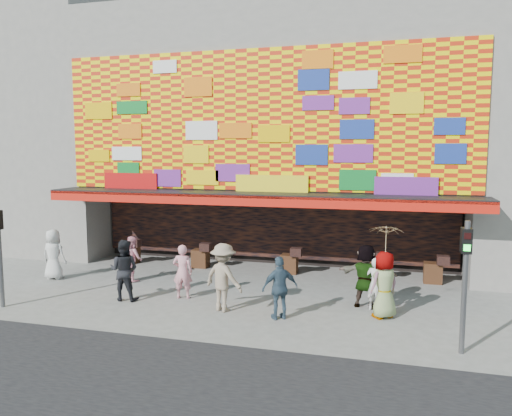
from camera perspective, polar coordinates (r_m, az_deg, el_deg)
The scene contains 14 objects.
ground at distance 14.57m, azimuth -3.90°, elevation -11.45°, with size 90.00×90.00×0.00m, color slate.
shop_building at distance 21.73m, azimuth 3.24°, elevation 8.54°, with size 15.20×9.40×10.00m.
neighbor_left at distance 27.50m, azimuth -24.73°, elevation 9.15°, with size 11.00×8.00×12.00m, color gray.
signal_right at distance 11.96m, azimuth 22.80°, elevation -6.77°, with size 0.22×0.20×3.00m.
ped_a at distance 18.92m, azimuth -22.13°, elevation -4.93°, with size 0.86×0.56×1.76m, color silver.
ped_b at distance 15.49m, azimuth -8.38°, elevation -7.19°, with size 0.61×0.40×1.67m, color pink.
ped_c at distance 15.65m, azimuth -14.85°, elevation -6.86°, with size 0.90×0.70×1.85m, color black.
ped_d at distance 14.17m, azimuth -3.75°, elevation -7.91°, with size 1.25×0.72×1.93m, color gray.
ped_e at distance 13.52m, azimuth 2.76°, elevation -9.12°, with size 1.00×0.42×1.71m, color #344A5C.
ped_f at distance 14.81m, azimuth 12.44°, elevation -7.57°, with size 1.72×0.55×1.85m, color gray.
ped_g at distance 14.02m, azimuth 14.44°, elevation -8.51°, with size 0.89×0.58×1.82m, color gray.
ped_h at distance 14.60m, azimuth 13.50°, elevation -8.46°, with size 0.56×0.37×1.53m, color silver.
ped_i at distance 17.91m, azimuth -13.92°, elevation -5.60°, with size 0.76×0.59×1.56m, color pink.
parasol at distance 13.75m, azimuth 14.59°, elevation -3.66°, with size 1.19×1.20×1.78m.
Camera 1 is at (4.63, -13.05, 4.54)m, focal length 35.00 mm.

